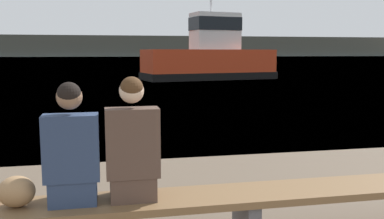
{
  "coord_description": "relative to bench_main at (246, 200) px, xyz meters",
  "views": [
    {
      "loc": [
        -1.49,
        -0.27,
        1.75
      ],
      "look_at": [
        -0.12,
        6.27,
        0.84
      ],
      "focal_mm": 40.0,
      "sensor_mm": 36.0,
      "label": 1
    }
  ],
  "objects": [
    {
      "name": "person_right",
      "position": [
        -1.02,
        0.0,
        0.54
      ],
      "size": [
        0.44,
        0.37,
        1.06
      ],
      "color": "#4C382D",
      "rests_on": "bench_main"
    },
    {
      "name": "shopping_bag",
      "position": [
        -1.96,
        0.02,
        0.21
      ],
      "size": [
        0.29,
        0.24,
        0.26
      ],
      "color": "#9E754C",
      "rests_on": "bench_main"
    },
    {
      "name": "tugboat_red",
      "position": [
        5.57,
        23.25,
        0.91
      ],
      "size": [
        8.9,
        4.44,
        6.34
      ],
      "rotation": [
        0.0,
        0.0,
        1.75
      ],
      "color": "red",
      "rests_on": "water_surface"
    },
    {
      "name": "far_shoreline",
      "position": [
        0.25,
        164.72,
        3.49
      ],
      "size": [
        600.0,
        12.0,
        7.8
      ],
      "primitive_type": "cube",
      "color": "#4C4C42",
      "rests_on": "ground"
    },
    {
      "name": "bench_main",
      "position": [
        0.0,
        0.0,
        0.0
      ],
      "size": [
        8.2,
        0.55,
        0.49
      ],
      "color": "brown",
      "rests_on": "ground"
    },
    {
      "name": "water_surface",
      "position": [
        0.25,
        123.27,
        -0.41
      ],
      "size": [
        240.0,
        240.0,
        0.0
      ],
      "primitive_type": "plane",
      "color": "teal",
      "rests_on": "ground"
    },
    {
      "name": "person_left",
      "position": [
        -1.51,
        0.0,
        0.52
      ],
      "size": [
        0.44,
        0.37,
        1.02
      ],
      "color": "navy",
      "rests_on": "bench_main"
    }
  ]
}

